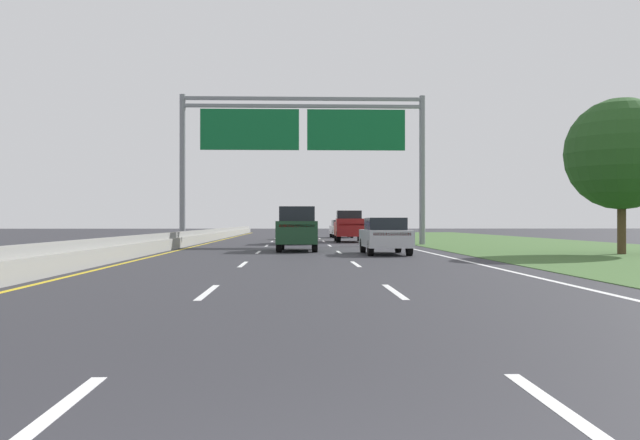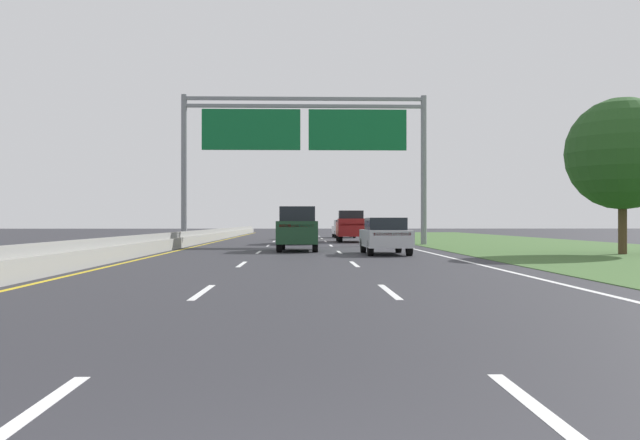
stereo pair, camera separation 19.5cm
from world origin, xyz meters
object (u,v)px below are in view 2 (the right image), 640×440
car_darkgreen_centre_lane_suv (298,228)px  car_white_right_lane_sedan (344,228)px  overhead_sign_gantry (304,137)px  pickup_truck_red (351,227)px  roadside_tree_mid (622,154)px  car_navy_centre_lane_suv (301,227)px  car_silver_right_lane_sedan (385,235)px  car_gold_centre_lane_sedan (302,229)px

car_darkgreen_centre_lane_suv → car_white_right_lane_sedan: size_ratio=1.06×
overhead_sign_gantry → pickup_truck_red: size_ratio=2.77×
pickup_truck_red → car_darkgreen_centre_lane_suv: bearing=167.6°
car_white_right_lane_sedan → roadside_tree_mid: 34.25m
overhead_sign_gantry → roadside_tree_mid: (13.52, -13.16, -2.26)m
car_navy_centre_lane_suv → roadside_tree_mid: 20.51m
pickup_truck_red → roadside_tree_mid: (10.20, -19.41, 3.23)m
car_silver_right_lane_sedan → roadside_tree_mid: 10.70m
car_darkgreen_centre_lane_suv → pickup_truck_red: bearing=-12.5°
pickup_truck_red → car_navy_centre_lane_suv: pickup_truck_red is taller
roadside_tree_mid → car_darkgreen_centre_lane_suv: bearing=163.5°
car_navy_centre_lane_suv → pickup_truck_red: bearing=-38.2°
pickup_truck_red → roadside_tree_mid: size_ratio=0.81×
overhead_sign_gantry → car_silver_right_lane_sedan: size_ratio=3.41×
overhead_sign_gantry → car_white_right_lane_sedan: bearing=79.5°
car_navy_centre_lane_suv → car_white_right_lane_sedan: car_navy_centre_lane_suv is taller
overhead_sign_gantry → pickup_truck_red: bearing=62.0°
pickup_truck_red → car_white_right_lane_sedan: pickup_truck_red is taller
car_navy_centre_lane_suv → roadside_tree_mid: bearing=-137.5°
pickup_truck_red → roadside_tree_mid: 22.16m
car_gold_centre_lane_sedan → car_white_right_lane_sedan: bearing=-33.1°
car_gold_centre_lane_sedan → roadside_tree_mid: 30.46m
car_white_right_lane_sedan → car_gold_centre_lane_sedan: bearing=144.8°
car_darkgreen_centre_lane_suv → overhead_sign_gantry: bearing=-1.2°
car_darkgreen_centre_lane_suv → car_navy_centre_lane_suv: 10.79m
car_white_right_lane_sedan → car_silver_right_lane_sedan: bearing=178.2°
roadside_tree_mid → car_navy_centre_lane_suv: bearing=132.6°
car_white_right_lane_sedan → car_navy_centre_lane_suv: bearing=166.4°
car_navy_centre_lane_suv → car_silver_right_lane_sedan: (3.62, -14.36, -0.28)m
car_darkgreen_centre_lane_suv → car_gold_centre_lane_sedan: bearing=0.5°
pickup_truck_red → car_silver_right_lane_sedan: 18.86m
pickup_truck_red → car_gold_centre_lane_sedan: size_ratio=1.23×
car_white_right_lane_sedan → car_silver_right_lane_sedan: size_ratio=1.01×
car_gold_centre_lane_sedan → pickup_truck_red: bearing=-155.0°
car_darkgreen_centre_lane_suv → car_navy_centre_lane_suv: size_ratio=1.01×
car_gold_centre_lane_sedan → roadside_tree_mid: roadside_tree_mid is taller
car_navy_centre_lane_suv → car_gold_centre_lane_sedan: 12.09m
overhead_sign_gantry → car_silver_right_lane_sedan: 14.27m
roadside_tree_mid → car_gold_centre_lane_sedan: bearing=116.8°
car_darkgreen_centre_lane_suv → car_silver_right_lane_sedan: car_darkgreen_centre_lane_suv is taller
car_gold_centre_lane_sedan → car_white_right_lane_sedan: 6.72m
car_navy_centre_lane_suv → car_gold_centre_lane_sedan: (0.07, 12.09, -0.28)m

